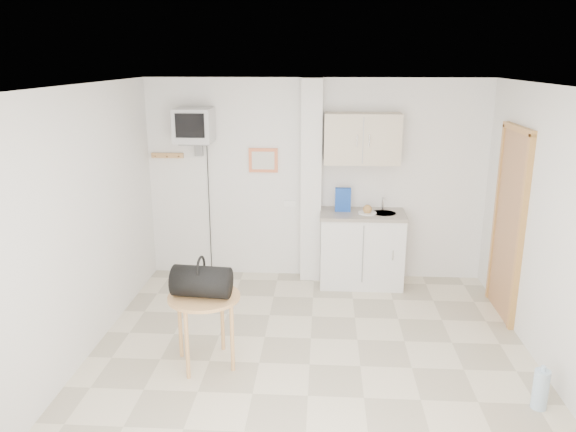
# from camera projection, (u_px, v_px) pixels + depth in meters

# --- Properties ---
(ground) EXTENTS (4.50, 4.50, 0.00)m
(ground) POSITION_uv_depth(u_px,v_px,m) (310.00, 364.00, 5.17)
(ground) COLOR beige
(ground) RESTS_ON ground
(room_envelope) EXTENTS (4.24, 4.54, 2.55)m
(room_envelope) POSITION_uv_depth(u_px,v_px,m) (340.00, 201.00, 4.82)
(room_envelope) COLOR white
(room_envelope) RESTS_ON ground
(kitchenette) EXTENTS (1.03, 0.58, 2.10)m
(kitchenette) POSITION_uv_depth(u_px,v_px,m) (362.00, 221.00, 6.84)
(kitchenette) COLOR silver
(kitchenette) RESTS_ON ground
(crt_television) EXTENTS (0.44, 0.45, 2.15)m
(crt_television) POSITION_uv_depth(u_px,v_px,m) (194.00, 126.00, 6.67)
(crt_television) COLOR slate
(crt_television) RESTS_ON ground
(round_table) EXTENTS (0.65, 0.65, 0.68)m
(round_table) POSITION_uv_depth(u_px,v_px,m) (204.00, 304.00, 5.04)
(round_table) COLOR #BA8051
(round_table) RESTS_ON ground
(duffel_bag) EXTENTS (0.53, 0.33, 0.38)m
(duffel_bag) POSITION_uv_depth(u_px,v_px,m) (202.00, 281.00, 4.95)
(duffel_bag) COLOR black
(duffel_bag) RESTS_ON round_table
(water_bottle) EXTENTS (0.13, 0.13, 0.38)m
(water_bottle) POSITION_uv_depth(u_px,v_px,m) (541.00, 389.00, 4.49)
(water_bottle) COLOR #A9C9E5
(water_bottle) RESTS_ON ground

